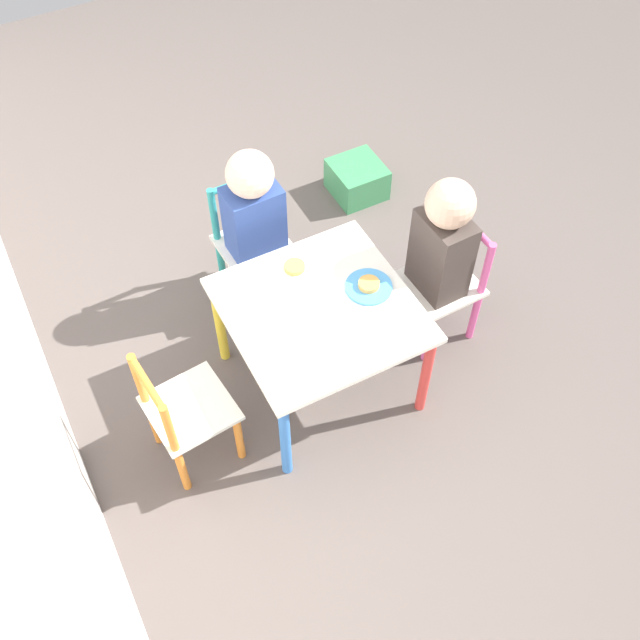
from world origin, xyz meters
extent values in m
plane|color=#5B514C|center=(0.00, 0.00, 0.00)|extent=(6.00, 6.00, 0.00)
cube|color=silver|center=(0.00, 0.00, 0.42)|extent=(0.60, 0.60, 0.02)
cylinder|color=#DB3D38|center=(-0.27, -0.27, 0.21)|extent=(0.04, 0.04, 0.41)
cylinder|color=#8E51BC|center=(0.27, -0.27, 0.21)|extent=(0.04, 0.04, 0.41)
cylinder|color=#387AD1|center=(-0.27, 0.27, 0.21)|extent=(0.04, 0.04, 0.41)
cylinder|color=yellow|center=(0.27, 0.27, 0.21)|extent=(0.04, 0.04, 0.41)
cube|color=silver|center=(0.50, 0.02, 0.26)|extent=(0.27, 0.27, 0.02)
cylinder|color=teal|center=(0.39, 0.12, 0.13)|extent=(0.03, 0.03, 0.26)
cylinder|color=teal|center=(0.40, -0.09, 0.13)|extent=(0.03, 0.03, 0.26)
cylinder|color=teal|center=(0.61, 0.13, 0.13)|extent=(0.03, 0.03, 0.26)
cylinder|color=teal|center=(0.61, -0.09, 0.13)|extent=(0.03, 0.03, 0.26)
cylinder|color=teal|center=(0.61, 0.13, 0.38)|extent=(0.03, 0.03, 0.25)
cylinder|color=teal|center=(0.61, -0.09, 0.38)|extent=(0.03, 0.03, 0.25)
cylinder|color=teal|center=(0.61, 0.02, 0.50)|extent=(0.03, 0.21, 0.02)
cube|color=silver|center=(0.02, -0.50, 0.26)|extent=(0.27, 0.27, 0.02)
cylinder|color=#E5599E|center=(0.12, -0.39, 0.13)|extent=(0.03, 0.03, 0.26)
cylinder|color=#E5599E|center=(-0.09, -0.40, 0.13)|extent=(0.03, 0.03, 0.26)
cylinder|color=#E5599E|center=(0.12, -0.61, 0.13)|extent=(0.03, 0.03, 0.26)
cylinder|color=#E5599E|center=(-0.09, -0.61, 0.13)|extent=(0.03, 0.03, 0.26)
cylinder|color=#E5599E|center=(0.12, -0.61, 0.38)|extent=(0.03, 0.03, 0.25)
cylinder|color=#E5599E|center=(-0.09, -0.61, 0.38)|extent=(0.03, 0.03, 0.25)
cylinder|color=#E5599E|center=(0.02, -0.61, 0.50)|extent=(0.21, 0.03, 0.02)
cube|color=silver|center=(-0.05, 0.50, 0.26)|extent=(0.29, 0.29, 0.02)
cylinder|color=orange|center=(-0.15, 0.38, 0.13)|extent=(0.03, 0.03, 0.26)
cylinder|color=orange|center=(0.06, 0.41, 0.13)|extent=(0.03, 0.03, 0.26)
cylinder|color=orange|center=(-0.17, 0.60, 0.13)|extent=(0.03, 0.03, 0.26)
cylinder|color=orange|center=(0.04, 0.62, 0.13)|extent=(0.03, 0.03, 0.26)
cylinder|color=orange|center=(-0.17, 0.60, 0.38)|extent=(0.03, 0.03, 0.25)
cylinder|color=orange|center=(0.04, 0.62, 0.38)|extent=(0.03, 0.03, 0.25)
cylinder|color=orange|center=(-0.06, 0.61, 0.50)|extent=(0.21, 0.05, 0.02)
cylinder|color=#7A6B5B|center=(0.38, 0.06, 0.14)|extent=(0.07, 0.07, 0.27)
cylinder|color=#7A6B5B|center=(0.38, -0.04, 0.14)|extent=(0.07, 0.07, 0.27)
cube|color=#2D478E|center=(0.48, 0.02, 0.42)|extent=(0.15, 0.20, 0.29)
sphere|color=beige|center=(0.48, 0.02, 0.64)|extent=(0.17, 0.17, 0.17)
cylinder|color=#38383D|center=(0.06, -0.38, 0.14)|extent=(0.07, 0.07, 0.27)
cylinder|color=#38383D|center=(-0.04, -0.38, 0.14)|extent=(0.07, 0.07, 0.27)
cube|color=#423833|center=(0.01, -0.48, 0.44)|extent=(0.20, 0.15, 0.33)
sphere|color=#DBB293|center=(0.01, -0.48, 0.67)|extent=(0.17, 0.17, 0.17)
cylinder|color=white|center=(0.18, 0.00, 0.44)|extent=(0.16, 0.16, 0.01)
cylinder|color=gold|center=(0.18, 0.00, 0.45)|extent=(0.07, 0.07, 0.02)
cylinder|color=#4C9EE0|center=(0.00, -0.18, 0.44)|extent=(0.16, 0.16, 0.01)
cylinder|color=gold|center=(0.00, -0.18, 0.45)|extent=(0.07, 0.07, 0.02)
cube|color=#3D8E56|center=(0.83, -0.63, 0.08)|extent=(0.23, 0.22, 0.15)
camera|label=1|loc=(-1.35, 0.71, 2.34)|focal=42.00mm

